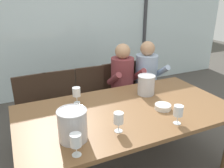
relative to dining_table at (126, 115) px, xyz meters
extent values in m
plane|color=#4C4742|center=(0.00, 1.00, -0.66)|extent=(14.00, 14.00, 0.00)
cube|color=silver|center=(0.00, 2.35, 0.64)|extent=(7.35, 0.03, 2.60)
cube|color=#38383D|center=(1.65, 2.33, 0.64)|extent=(0.06, 0.06, 2.60)
cube|color=#477A38|center=(0.00, 6.56, 0.12)|extent=(13.35, 2.40, 1.56)
cube|color=brown|center=(0.00, 0.00, 0.04)|extent=(2.15, 1.16, 0.04)
cylinder|color=brown|center=(-0.98, 0.48, -0.32)|extent=(0.07, 0.07, 0.69)
cylinder|color=brown|center=(0.98, 0.48, -0.32)|extent=(0.07, 0.07, 0.69)
cube|color=#332319|center=(-0.79, 0.88, -0.23)|extent=(0.47, 0.47, 0.03)
cube|color=#332319|center=(-0.81, 1.08, -0.01)|extent=(0.42, 0.06, 0.42)
cylinder|color=#332319|center=(-0.97, 0.68, -0.45)|extent=(0.04, 0.04, 0.42)
cylinder|color=#332319|center=(-0.59, 0.70, -0.45)|extent=(0.04, 0.04, 0.42)
cylinder|color=#332319|center=(-1.00, 1.05, -0.45)|extent=(0.04, 0.04, 0.42)
cylinder|color=#332319|center=(-0.62, 1.08, -0.45)|extent=(0.04, 0.04, 0.42)
cube|color=#332319|center=(-0.43, 0.89, -0.23)|extent=(0.45, 0.45, 0.03)
cube|color=#332319|center=(-0.43, 1.09, -0.01)|extent=(0.42, 0.04, 0.42)
cylinder|color=#332319|center=(-0.63, 0.70, -0.45)|extent=(0.04, 0.04, 0.42)
cylinder|color=#332319|center=(-0.25, 0.69, -0.45)|extent=(0.04, 0.04, 0.42)
cylinder|color=#332319|center=(-0.62, 1.08, -0.45)|extent=(0.04, 0.04, 0.42)
cylinder|color=#332319|center=(-0.24, 1.07, -0.45)|extent=(0.04, 0.04, 0.42)
cube|color=#332319|center=(0.00, 0.89, -0.23)|extent=(0.45, 0.45, 0.03)
cube|color=#332319|center=(0.00, 1.09, -0.01)|extent=(0.42, 0.04, 0.42)
cylinder|color=#332319|center=(-0.19, 0.70, -0.45)|extent=(0.04, 0.04, 0.42)
cylinder|color=#332319|center=(0.19, 0.70, -0.45)|extent=(0.04, 0.04, 0.42)
cylinder|color=#332319|center=(-0.19, 1.08, -0.45)|extent=(0.04, 0.04, 0.42)
cylinder|color=#332319|center=(0.19, 1.08, -0.45)|extent=(0.04, 0.04, 0.42)
cube|color=#332319|center=(0.42, 0.92, -0.23)|extent=(0.45, 0.45, 0.03)
cube|color=#332319|center=(0.41, 1.12, -0.01)|extent=(0.42, 0.05, 0.42)
cylinder|color=#332319|center=(0.23, 0.72, -0.45)|extent=(0.04, 0.04, 0.42)
cylinder|color=#332319|center=(0.61, 0.74, -0.45)|extent=(0.04, 0.04, 0.42)
cylinder|color=#332319|center=(0.22, 1.10, -0.45)|extent=(0.04, 0.04, 0.42)
cylinder|color=#332319|center=(0.60, 1.12, -0.45)|extent=(0.04, 0.04, 0.42)
cube|color=#332319|center=(0.85, 0.90, -0.23)|extent=(0.46, 0.46, 0.03)
cube|color=#332319|center=(0.85, 1.10, -0.01)|extent=(0.42, 0.05, 0.42)
cylinder|color=#332319|center=(0.67, 0.71, -0.45)|extent=(0.04, 0.04, 0.42)
cylinder|color=#332319|center=(1.05, 0.72, -0.45)|extent=(0.04, 0.04, 0.42)
cylinder|color=#332319|center=(0.66, 1.09, -0.45)|extent=(0.04, 0.04, 0.42)
cylinder|color=#332319|center=(1.04, 1.10, -0.45)|extent=(0.04, 0.04, 0.42)
cylinder|color=brown|center=(0.43, 0.93, 0.06)|extent=(0.33, 0.33, 0.52)
sphere|color=tan|center=(0.43, 0.93, 0.42)|extent=(0.21, 0.21, 0.21)
cube|color=#47423D|center=(0.34, 0.73, -0.20)|extent=(0.14, 0.40, 0.13)
cube|color=#47423D|center=(0.52, 0.73, -0.20)|extent=(0.14, 0.40, 0.13)
cylinder|color=#47423D|center=(0.35, 0.53, -0.44)|extent=(0.10, 0.10, 0.44)
cylinder|color=#47423D|center=(0.53, 0.53, -0.44)|extent=(0.10, 0.10, 0.44)
cylinder|color=brown|center=(0.24, 0.80, 0.09)|extent=(0.09, 0.33, 0.26)
cylinder|color=brown|center=(0.62, 0.81, 0.09)|extent=(0.09, 0.33, 0.26)
cylinder|color=#9EB2D1|center=(0.83, 0.93, 0.06)|extent=(0.33, 0.33, 0.52)
sphere|color=tan|center=(0.83, 0.93, 0.42)|extent=(0.21, 0.21, 0.21)
cube|color=#47423D|center=(0.73, 0.73, -0.20)|extent=(0.14, 0.40, 0.13)
cube|color=#47423D|center=(0.91, 0.73, -0.20)|extent=(0.14, 0.40, 0.13)
cylinder|color=#47423D|center=(0.73, 0.53, -0.44)|extent=(0.10, 0.10, 0.44)
cylinder|color=#47423D|center=(0.91, 0.53, -0.44)|extent=(0.10, 0.10, 0.44)
cylinder|color=#9EB2D1|center=(0.63, 0.81, 0.09)|extent=(0.09, 0.33, 0.26)
cylinder|color=#9EB2D1|center=(1.01, 0.80, 0.09)|extent=(0.09, 0.33, 0.26)
cylinder|color=#B7B7BC|center=(-0.63, -0.27, 0.19)|extent=(0.23, 0.23, 0.25)
torus|color=silver|center=(-0.63, -0.27, 0.32)|extent=(0.24, 0.24, 0.01)
cylinder|color=#B7B7BC|center=(0.38, 0.25, 0.17)|extent=(0.19, 0.19, 0.22)
torus|color=silver|center=(0.38, 0.25, 0.28)|extent=(0.20, 0.20, 0.01)
cylinder|color=silver|center=(0.33, -0.14, 0.09)|extent=(0.16, 0.16, 0.05)
cylinder|color=silver|center=(-0.25, -0.32, 0.07)|extent=(0.07, 0.07, 0.00)
cylinder|color=silver|center=(-0.25, -0.32, 0.10)|extent=(0.01, 0.01, 0.07)
cylinder|color=silver|center=(-0.25, -0.32, 0.19)|extent=(0.08, 0.08, 0.09)
cylinder|color=maroon|center=(-0.25, -0.32, 0.16)|extent=(0.07, 0.07, 0.04)
cylinder|color=silver|center=(-0.41, 0.36, 0.07)|extent=(0.07, 0.07, 0.00)
cylinder|color=silver|center=(-0.41, 0.36, 0.10)|extent=(0.01, 0.01, 0.07)
cylinder|color=silver|center=(-0.41, 0.36, 0.19)|extent=(0.08, 0.08, 0.09)
cylinder|color=maroon|center=(-0.41, 0.36, 0.16)|extent=(0.07, 0.07, 0.04)
cylinder|color=silver|center=(0.28, -0.42, 0.07)|extent=(0.07, 0.07, 0.00)
cylinder|color=silver|center=(0.28, -0.42, 0.10)|extent=(0.01, 0.01, 0.07)
cylinder|color=silver|center=(0.28, -0.42, 0.19)|extent=(0.08, 0.08, 0.09)
cylinder|color=silver|center=(-0.66, -0.47, 0.07)|extent=(0.07, 0.07, 0.00)
cylinder|color=silver|center=(-0.66, -0.47, 0.10)|extent=(0.01, 0.01, 0.07)
cylinder|color=silver|center=(-0.66, -0.47, 0.19)|extent=(0.08, 0.08, 0.09)
cylinder|color=#E0D184|center=(-0.66, -0.47, 0.16)|extent=(0.07, 0.07, 0.04)
camera|label=1|loc=(-1.00, -1.81, 1.14)|focal=37.06mm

